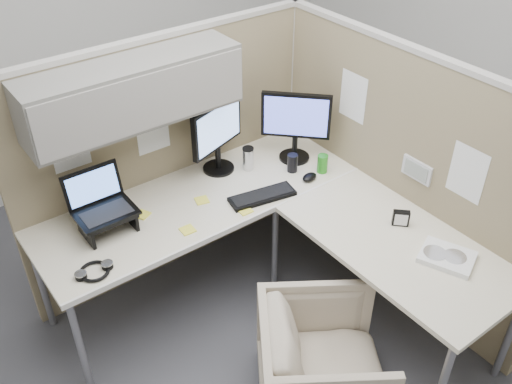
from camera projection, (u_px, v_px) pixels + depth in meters
ground at (267, 327)px, 3.53m from camera, size 4.50×4.50×0.00m
partition_back at (153, 130)px, 3.32m from camera, size 2.00×0.36×1.63m
partition_right at (393, 175)px, 3.45m from camera, size 0.07×2.03×1.63m
desk at (272, 224)px, 3.27m from camera, size 2.00×1.98×0.73m
office_chair at (323, 358)px, 2.95m from camera, size 0.85×0.86×0.66m
monitor_left at (217, 132)px, 3.50m from camera, size 0.43×0.20×0.47m
monitor_right at (296, 121)px, 3.60m from camera, size 0.33×0.34×0.47m
laptop_station at (103, 210)px, 3.10m from camera, size 0.32×0.28×0.33m
keyboard at (262, 196)px, 3.40m from camera, size 0.42×0.21×0.02m
mouse at (309, 177)px, 3.55m from camera, size 0.12×0.09×0.04m
travel_mug at (248, 158)px, 3.62m from camera, size 0.07×0.07×0.16m
soda_can_green at (322, 164)px, 3.60m from camera, size 0.07×0.07×0.12m
soda_can_silver at (292, 163)px, 3.61m from camera, size 0.07×0.07×0.12m
sticky_note_a at (188, 230)px, 3.16m from camera, size 0.08×0.08×0.01m
sticky_note_c at (142, 215)px, 3.27m from camera, size 0.10×0.10×0.01m
sticky_note_d at (202, 200)px, 3.38m from camera, size 0.09×0.09×0.01m
sticky_note_b at (245, 210)px, 3.30m from camera, size 0.08×0.08×0.01m
headphones at (94, 271)px, 2.88m from camera, size 0.20×0.17×0.03m
paper_stack at (447, 257)px, 2.96m from camera, size 0.30×0.33×0.03m
desk_clock at (401, 218)px, 3.17m from camera, size 0.09×0.09×0.09m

